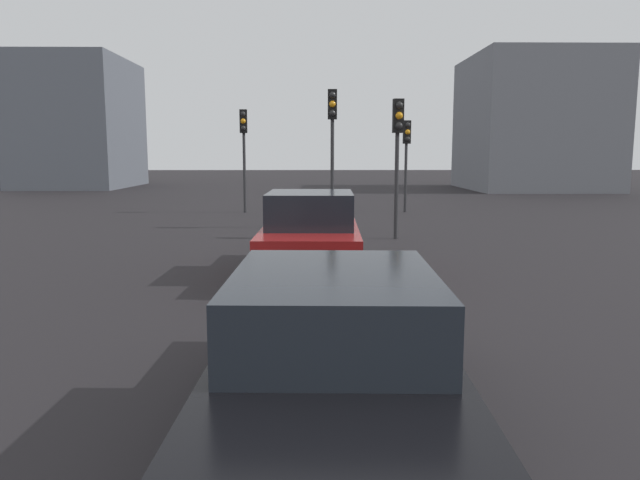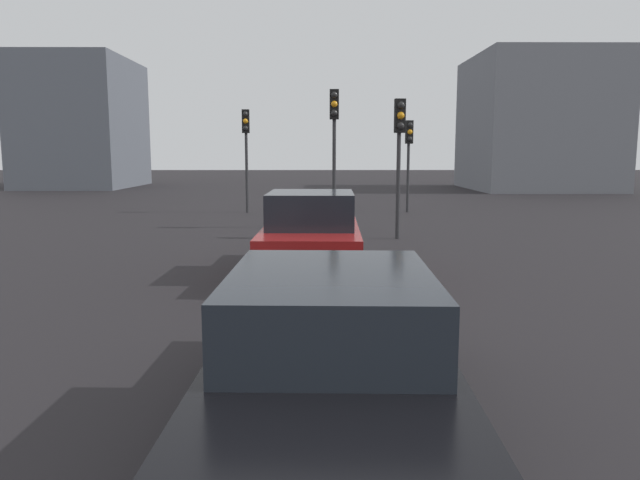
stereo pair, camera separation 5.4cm
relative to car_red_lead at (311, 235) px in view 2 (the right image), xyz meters
name	(u,v)px [view 2 (the right image)]	position (x,y,z in m)	size (l,w,h in m)	color
car_red_lead	(311,235)	(0.00, 0.00, 0.00)	(4.39, 2.13, 1.63)	maroon
car_black_second	(331,353)	(-6.77, -0.21, -0.07)	(4.87, 2.16, 1.44)	black
traffic_light_near_left	(399,139)	(4.90, -2.36, 1.96)	(0.32, 0.30, 3.80)	#2D2D30
traffic_light_near_right	(409,146)	(12.41, -3.77, 1.83)	(0.32, 0.30, 3.61)	#2D2D30
traffic_light_far_left	(246,139)	(12.31, 2.62, 2.11)	(0.32, 0.28, 4.01)	#2D2D30
traffic_light_far_right	(334,129)	(7.27, -0.67, 2.29)	(0.32, 0.29, 4.28)	#2D2D30
building_facade_left	(537,123)	(27.54, -14.22, 3.42)	(9.29, 8.20, 8.39)	slate
building_facade_center	(83,124)	(30.49, 15.78, 3.52)	(9.12, 6.67, 8.59)	slate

